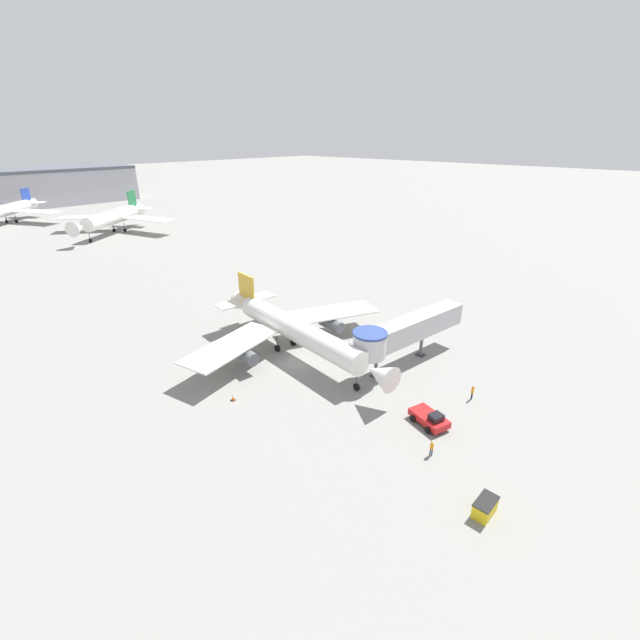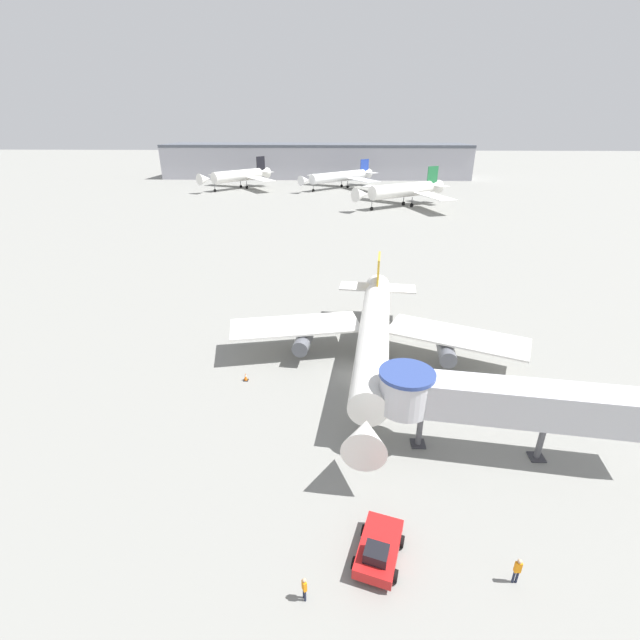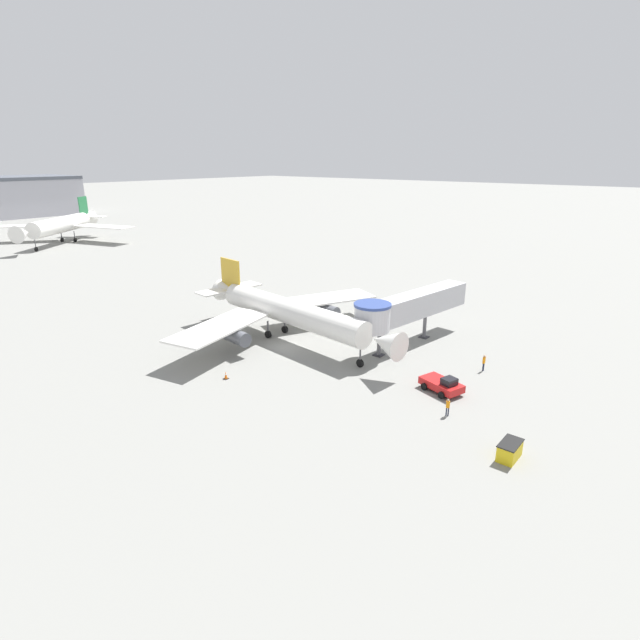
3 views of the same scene
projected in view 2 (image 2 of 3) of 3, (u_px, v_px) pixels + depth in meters
The scene contains 12 objects.
ground_plane at pixel (358, 375), 42.35m from camera, with size 800.00×800.00×0.00m, color gray.
main_airplane at pixel (374, 335), 42.43m from camera, with size 30.98×31.32×8.40m.
jet_bridge at pixel (490, 400), 30.55m from camera, with size 18.75×5.52×6.41m.
pushback_tug_red at pixel (379, 549), 24.21m from camera, with size 3.27×4.51×1.71m.
traffic_cone_port_wing at pixel (246, 377), 41.38m from camera, with size 0.48×0.48×0.79m.
traffic_cone_starboard_wing at pixel (499, 379), 41.24m from camera, with size 0.38×0.38×0.63m.
ground_crew_marshaller at pixel (517, 569), 22.80m from camera, with size 0.35×0.24×1.80m.
ground_crew_wing_walker at pixel (304, 588), 22.01m from camera, with size 0.31×0.36×1.62m.
background_jet_green_tail at pixel (404, 190), 126.75m from camera, with size 30.21×32.02×11.04m.
background_jet_black_tail at pixel (239, 176), 161.99m from camera, with size 29.67×28.28×11.20m.
background_jet_blue_tail at pixel (340, 177), 163.84m from camera, with size 30.42×30.76×9.95m.
terminal_building at pixel (316, 161), 198.68m from camera, with size 137.19×27.79×14.50m.
Camera 2 is at (-2.35, -36.31, 22.66)m, focal length 24.00 mm.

